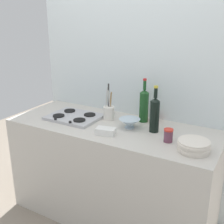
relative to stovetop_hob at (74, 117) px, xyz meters
name	(u,v)px	position (x,y,z in m)	size (l,w,h in m)	color
ground_plane	(112,213)	(0.39, 0.01, -0.91)	(6.00, 6.00, 0.00)	gray
counter_block	(112,172)	(0.39, 0.01, -0.46)	(1.80, 0.70, 0.90)	beige
backsplash_panel	(132,77)	(0.39, 0.39, 0.34)	(1.90, 0.06, 2.50)	silver
stovetop_hob	(74,117)	(0.00, 0.00, 0.00)	(0.46, 0.36, 0.04)	#B2B2B7
plate_stack	(194,146)	(1.11, -0.13, 0.02)	(0.23, 0.23, 0.08)	silver
wine_bottle_leftmost	(155,114)	(0.74, 0.06, 0.14)	(0.08, 0.08, 0.38)	black
wine_bottle_mid_left	(144,105)	(0.58, 0.24, 0.14)	(0.08, 0.08, 0.38)	#19471E
mixing_bowl	(129,123)	(0.54, 0.04, 0.03)	(0.18, 0.18, 0.08)	silver
butter_dish	(106,131)	(0.44, -0.18, 0.01)	(0.15, 0.09, 0.05)	white
utensil_crock	(109,112)	(0.29, 0.13, 0.06)	(0.10, 0.10, 0.32)	silver
condiment_jar_front	(168,135)	(0.91, -0.07, 0.04)	(0.07, 0.07, 0.10)	#66384C
condiment_jar_rear	(154,117)	(0.66, 0.29, 0.02)	(0.07, 0.07, 0.07)	#C64C2D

